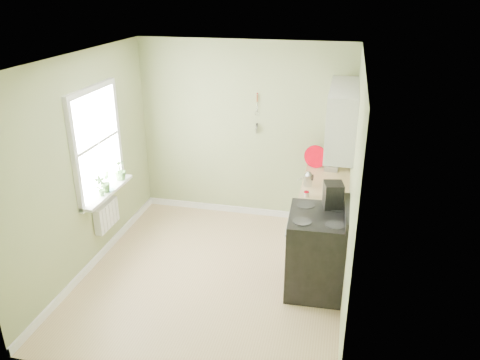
% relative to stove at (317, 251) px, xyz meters
% --- Properties ---
extents(floor, '(3.20, 3.60, 0.02)m').
position_rel_stove_xyz_m(floor, '(-1.28, -0.05, -0.51)').
color(floor, tan).
rests_on(floor, ground).
extents(ceiling, '(3.20, 3.60, 0.02)m').
position_rel_stove_xyz_m(ceiling, '(-1.28, -0.05, 2.21)').
color(ceiling, white).
rests_on(ceiling, wall_back).
extents(wall_back, '(3.20, 0.02, 2.70)m').
position_rel_stove_xyz_m(wall_back, '(-1.28, 1.76, 0.85)').
color(wall_back, '#9DA873').
rests_on(wall_back, floor).
extents(wall_left, '(0.02, 3.60, 2.70)m').
position_rel_stove_xyz_m(wall_left, '(-2.89, -0.05, 0.85)').
color(wall_left, '#9DA873').
rests_on(wall_left, floor).
extents(wall_right, '(0.02, 3.60, 2.70)m').
position_rel_stove_xyz_m(wall_right, '(0.33, -0.05, 0.85)').
color(wall_right, '#9DA873').
rests_on(wall_right, floor).
extents(base_cabinets, '(0.60, 1.60, 0.87)m').
position_rel_stove_xyz_m(base_cabinets, '(0.02, 0.95, -0.07)').
color(base_cabinets, white).
rests_on(base_cabinets, floor).
extents(countertop, '(0.64, 1.60, 0.04)m').
position_rel_stove_xyz_m(countertop, '(0.01, 0.95, 0.39)').
color(countertop, '#D9BC85').
rests_on(countertop, base_cabinets).
extents(upper_cabinets, '(0.35, 1.40, 0.80)m').
position_rel_stove_xyz_m(upper_cabinets, '(0.15, 1.05, 1.35)').
color(upper_cabinets, white).
rests_on(upper_cabinets, wall_right).
extents(window, '(0.06, 1.14, 1.44)m').
position_rel_stove_xyz_m(window, '(-2.86, 0.25, 1.05)').
color(window, white).
rests_on(window, wall_left).
extents(window_sill, '(0.18, 1.14, 0.04)m').
position_rel_stove_xyz_m(window_sill, '(-2.79, 0.25, 0.38)').
color(window_sill, white).
rests_on(window_sill, wall_left).
extents(radiator, '(0.12, 0.50, 0.35)m').
position_rel_stove_xyz_m(radiator, '(-2.82, 0.20, 0.05)').
color(radiator, white).
rests_on(radiator, wall_left).
extents(wall_utensils, '(0.02, 0.14, 0.58)m').
position_rel_stove_xyz_m(wall_utensils, '(-1.08, 1.73, 1.06)').
color(wall_utensils, '#D9BC85').
rests_on(wall_utensils, wall_back).
extents(stove, '(0.74, 0.83, 1.11)m').
position_rel_stove_xyz_m(stove, '(0.00, 0.00, 0.00)').
color(stove, black).
rests_on(stove, floor).
extents(stand_mixer, '(0.22, 0.34, 0.39)m').
position_rel_stove_xyz_m(stand_mixer, '(0.06, 1.69, 0.58)').
color(stand_mixer, '#B2B2B7').
rests_on(stand_mixer, countertop).
extents(kettle, '(0.20, 0.12, 0.20)m').
position_rel_stove_xyz_m(kettle, '(-0.23, 0.97, 0.51)').
color(kettle, silver).
rests_on(kettle, countertop).
extents(coffee_maker, '(0.26, 0.27, 0.37)m').
position_rel_stove_xyz_m(coffee_maker, '(0.12, 0.25, 0.59)').
color(coffee_maker, black).
rests_on(coffee_maker, countertop).
extents(red_tray, '(0.34, 0.13, 0.33)m').
position_rel_stove_xyz_m(red_tray, '(-0.19, 1.67, 0.58)').
color(red_tray, '#A7000F').
rests_on(red_tray, countertop).
extents(jar, '(0.07, 0.07, 0.07)m').
position_rel_stove_xyz_m(jar, '(-0.21, 0.62, 0.45)').
color(jar, beige).
rests_on(jar, countertop).
extents(plant_a, '(0.17, 0.18, 0.28)m').
position_rel_stove_xyz_m(plant_a, '(-2.78, 0.08, 0.54)').
color(plant_a, '#456D35').
rests_on(plant_a, window_sill).
extents(plant_b, '(0.16, 0.18, 0.28)m').
position_rel_stove_xyz_m(plant_b, '(-2.78, 0.21, 0.54)').
color(plant_b, '#456D35').
rests_on(plant_b, window_sill).
extents(plant_c, '(0.22, 0.22, 0.28)m').
position_rel_stove_xyz_m(plant_c, '(-2.78, 0.63, 0.54)').
color(plant_c, '#456D35').
rests_on(plant_c, window_sill).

